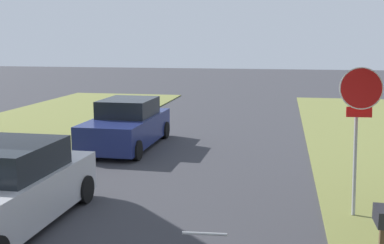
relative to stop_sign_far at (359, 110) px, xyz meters
name	(u,v)px	position (x,y,z in m)	size (l,w,h in m)	color
stop_sign_far	(359,110)	(0.00, 0.00, 0.00)	(0.81, 0.59, 2.94)	#9EA0A5
parked_sedan_silver	(4,190)	(-6.49, -1.78, -1.44)	(1.99, 4.42, 1.57)	#BCBCC1
parked_sedan_navy	(127,125)	(-6.46, 5.33, -1.44)	(1.99, 4.42, 1.57)	navy
curbside_mailbox	(383,227)	(-0.10, -3.22, -1.11)	(0.22, 0.44, 1.27)	brown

